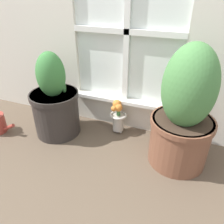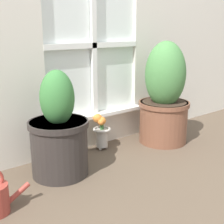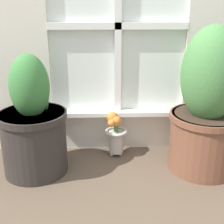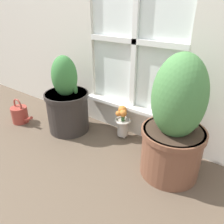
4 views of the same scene
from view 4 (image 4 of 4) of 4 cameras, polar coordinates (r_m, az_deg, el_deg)
ground_plane at (r=1.38m, az=-8.99°, el=-16.05°), size 10.00×10.00×0.00m
potted_plant_left at (r=1.71m, az=-11.63°, el=2.51°), size 0.33×0.33×0.60m
potted_plant_right at (r=1.24m, az=16.10°, el=-3.44°), size 0.36×0.36×0.72m
flower_vase at (r=1.63m, az=2.77°, el=-2.46°), size 0.12×0.12×0.25m
watering_can at (r=2.01m, az=-22.93°, el=-0.53°), size 0.24×0.13×0.21m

